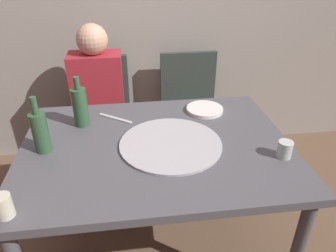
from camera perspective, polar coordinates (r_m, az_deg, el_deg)
ground_plane at (r=2.06m, az=-1.75°, el=-20.94°), size 8.00×8.00×0.00m
dining_table at (r=1.60m, az=-2.11°, el=-5.65°), size 1.32×0.98×0.75m
pizza_tray at (r=1.54m, az=0.49°, el=-3.24°), size 0.50×0.50×0.01m
wine_bottle at (r=1.57m, az=-22.20°, el=-0.86°), size 0.08×0.08×0.28m
beer_bottle at (r=1.73m, az=-15.66°, el=3.45°), size 0.08×0.08×0.28m
tumbler_near at (r=1.54m, az=20.44°, el=-4.00°), size 0.07×0.07×0.08m
tumbler_far at (r=1.29m, az=-27.72°, el=-12.78°), size 0.07×0.07×0.09m
plate_stack at (r=1.87m, az=6.68°, el=3.01°), size 0.22×0.22×0.02m
table_knife at (r=1.80m, az=-9.59°, el=1.41°), size 0.19×0.15×0.01m
chair_left at (r=2.45m, az=-12.03°, el=2.87°), size 0.44×0.44×0.90m
chair_right at (r=2.49m, az=4.04°, el=3.87°), size 0.44×0.44×0.90m
guest_in_sweater at (r=2.26m, az=-12.56°, el=4.04°), size 0.36×0.56×1.17m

